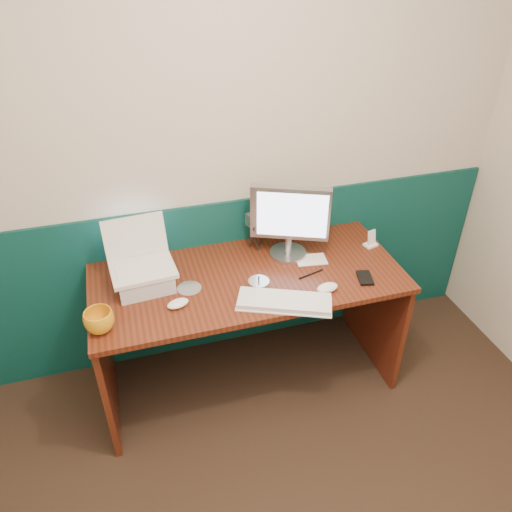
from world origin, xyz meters
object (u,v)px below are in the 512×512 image
object	(u,v)px
laptop	(140,250)
monitor	(289,222)
mug	(99,321)
camcorder	(256,230)
desk	(248,330)
keyboard	(284,302)

from	to	relation	value
laptop	monitor	world-z (taller)	monitor
monitor	mug	xyz separation A→B (m)	(-1.00, -0.34, -0.15)
monitor	camcorder	size ratio (longest dim) A/B	1.90
laptop	desk	bearing A→B (deg)	-11.12
monitor	keyboard	bearing A→B (deg)	-88.36
desk	laptop	size ratio (longest dim) A/B	5.20
desk	camcorder	world-z (taller)	camcorder
laptop	camcorder	bearing A→B (deg)	11.95
monitor	mug	bearing A→B (deg)	-137.93
laptop	mug	size ratio (longest dim) A/B	2.30
laptop	camcorder	distance (m)	0.67
desk	mug	size ratio (longest dim) A/B	11.97
desk	mug	xyz separation A→B (m)	(-0.74, -0.21, 0.43)
desk	camcorder	size ratio (longest dim) A/B	7.38
camcorder	desk	bearing A→B (deg)	-137.82
laptop	camcorder	xyz separation A→B (m)	(0.64, 0.19, -0.11)
laptop	keyboard	bearing A→B (deg)	-32.61
keyboard	mug	size ratio (longest dim) A/B	3.31
desk	monitor	distance (m)	0.65
keyboard	laptop	bearing A→B (deg)	175.57
camcorder	laptop	bearing A→B (deg)	174.57
camcorder	keyboard	bearing A→B (deg)	-113.74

